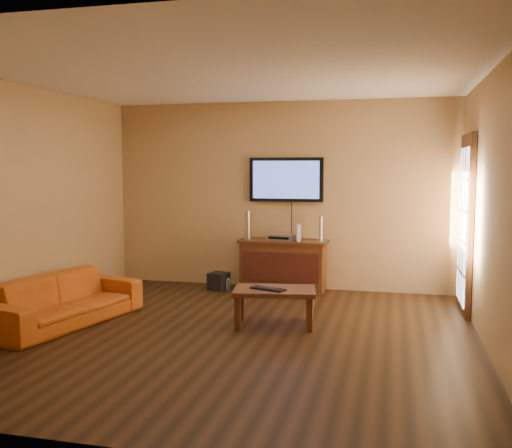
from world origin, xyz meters
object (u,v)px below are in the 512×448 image
(game_console, at_px, (298,233))
(subwoofer, at_px, (219,281))
(coffee_table, at_px, (275,294))
(av_receiver, at_px, (282,237))
(speaker_left, at_px, (248,226))
(speaker_right, at_px, (321,230))
(media_console, at_px, (283,265))
(keyboard, at_px, (268,289))
(sofa, at_px, (64,292))
(bottle, at_px, (228,285))
(television, at_px, (286,180))

(game_console, bearing_deg, subwoofer, 167.16)
(coffee_table, height_order, av_receiver, av_receiver)
(speaker_left, bearing_deg, speaker_right, 1.52)
(media_console, distance_m, av_receiver, 0.40)
(av_receiver, relative_size, keyboard, 0.85)
(av_receiver, xyz_separation_m, keyboard, (0.22, -1.88, -0.34))
(coffee_table, bearing_deg, keyboard, -130.64)
(sofa, bearing_deg, keyboard, -66.92)
(speaker_right, distance_m, subwoofer, 1.64)
(av_receiver, height_order, subwoofer, av_receiver)
(media_console, height_order, bottle, media_console)
(subwoofer, bearing_deg, sofa, -103.89)
(media_console, distance_m, game_console, 0.53)
(speaker_right, bearing_deg, television, 161.04)
(sofa, bearing_deg, bottle, -20.04)
(game_console, bearing_deg, speaker_right, -10.75)
(media_console, distance_m, sofa, 3.07)
(coffee_table, relative_size, sofa, 0.52)
(av_receiver, distance_m, game_console, 0.25)
(speaker_left, height_order, subwoofer, speaker_left)
(coffee_table, relative_size, av_receiver, 2.73)
(bottle, bearing_deg, media_console, 18.56)
(coffee_table, distance_m, speaker_right, 1.92)
(coffee_table, height_order, keyboard, keyboard)
(coffee_table, xyz_separation_m, game_console, (-0.04, 1.78, 0.49))
(subwoofer, distance_m, keyboard, 2.06)
(game_console, height_order, subwoofer, game_console)
(television, height_order, game_console, television)
(game_console, bearing_deg, media_console, 152.39)
(coffee_table, distance_m, av_receiver, 1.88)
(coffee_table, distance_m, bottle, 1.87)
(coffee_table, height_order, speaker_right, speaker_right)
(speaker_right, relative_size, game_console, 1.46)
(media_console, relative_size, av_receiver, 3.50)
(subwoofer, bearing_deg, speaker_right, 21.77)
(game_console, distance_m, subwoofer, 1.35)
(keyboard, bearing_deg, speaker_left, 110.87)
(speaker_right, height_order, keyboard, speaker_right)
(television, relative_size, coffee_table, 1.10)
(coffee_table, distance_m, game_console, 1.84)
(coffee_table, height_order, subwoofer, coffee_table)
(coffee_table, distance_m, subwoofer, 2.03)
(subwoofer, bearing_deg, keyboard, -42.50)
(media_console, height_order, speaker_right, speaker_right)
(television, bearing_deg, coffee_table, -82.78)
(media_console, distance_m, bottle, 0.83)
(coffee_table, bearing_deg, media_console, 98.00)
(speaker_right, bearing_deg, media_console, -178.08)
(television, xyz_separation_m, av_receiver, (-0.02, -0.19, -0.81))
(sofa, height_order, av_receiver, av_receiver)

